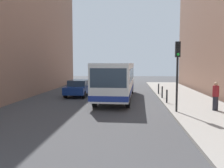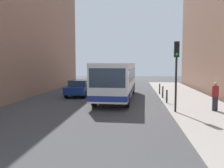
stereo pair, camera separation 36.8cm
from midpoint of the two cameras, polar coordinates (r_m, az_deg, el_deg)
The scene contains 10 objects.
ground_plane at distance 17.24m, azimuth 2.08°, elevation -5.15°, with size 80.00×80.00×0.00m, color #424244.
sidewalk at distance 17.75m, azimuth 19.83°, elevation -4.90°, with size 4.40×40.00×0.15m, color #9E9991.
bus at distance 20.43m, azimuth 1.77°, elevation 1.30°, with size 2.95×11.11×3.00m.
car_beside_bus at distance 22.61m, azimuth -7.06°, elevation -0.78°, with size 1.95×4.44×1.48m.
car_behind_bus at distance 29.84m, azimuth 3.27°, elevation 0.61°, with size 2.07×4.50×1.48m.
traffic_light at distance 14.66m, azimuth 15.54°, elevation 4.72°, with size 0.28×0.33×4.10m.
bollard_near at distance 17.97m, azimuth 13.28°, elevation -2.85°, with size 0.11×0.11×0.95m, color black.
bollard_mid at distance 20.54m, azimuth 12.30°, elevation -1.87°, with size 0.11×0.11×0.95m, color black.
bollard_far at distance 23.12m, azimuth 11.54°, elevation -1.12°, with size 0.11×0.11×0.95m, color black.
pedestrian_near_signal at distance 15.92m, azimuth 23.62°, elevation -2.69°, with size 0.38×0.38×1.73m.
Camera 2 is at (1.19, -16.93, 3.00)m, focal length 39.08 mm.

